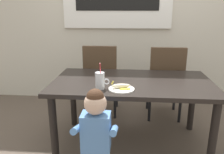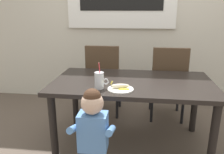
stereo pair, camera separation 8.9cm
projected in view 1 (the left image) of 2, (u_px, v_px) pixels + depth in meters
name	position (u px, v px, depth m)	size (l,w,h in m)	color
ground_plane	(131.00, 143.00, 2.45)	(24.00, 24.00, 0.00)	brown
back_wall	(133.00, 5.00, 3.30)	(6.40, 0.17, 2.90)	beige
dining_table	(132.00, 89.00, 2.27)	(1.58, 0.88, 0.71)	black
dining_chair_left	(101.00, 76.00, 2.97)	(0.44, 0.45, 0.96)	#4C3826
dining_chair_right	(165.00, 79.00, 2.87)	(0.44, 0.44, 0.96)	#4C3826
toddler_standing	(96.00, 128.00, 1.71)	(0.33, 0.24, 0.84)	#3F4760
milk_cup	(100.00, 82.00, 2.00)	(0.13, 0.09, 0.25)	silver
snack_plate	(121.00, 89.00, 1.99)	(0.23, 0.23, 0.01)	white
peeled_banana	(121.00, 86.00, 1.99)	(0.18, 0.12, 0.07)	#F4EAC6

